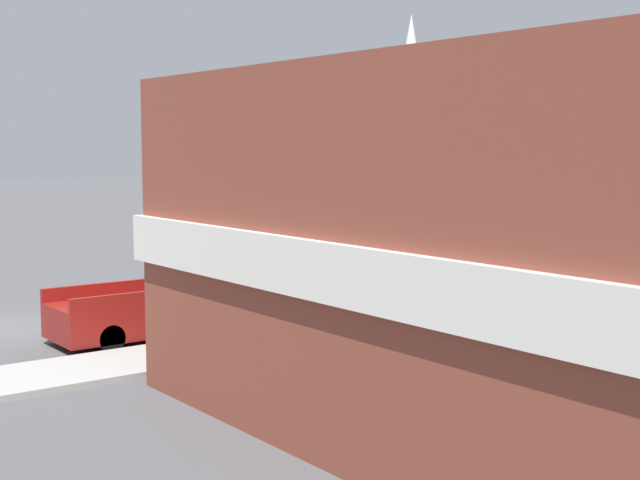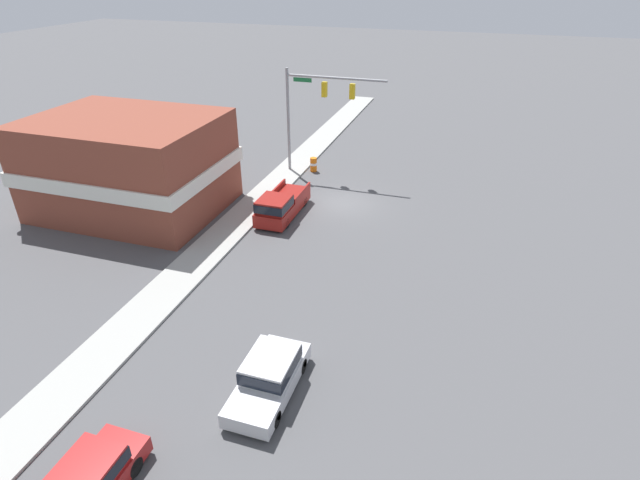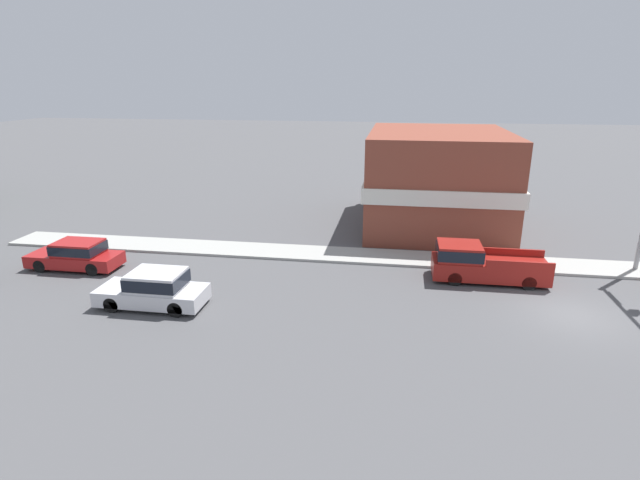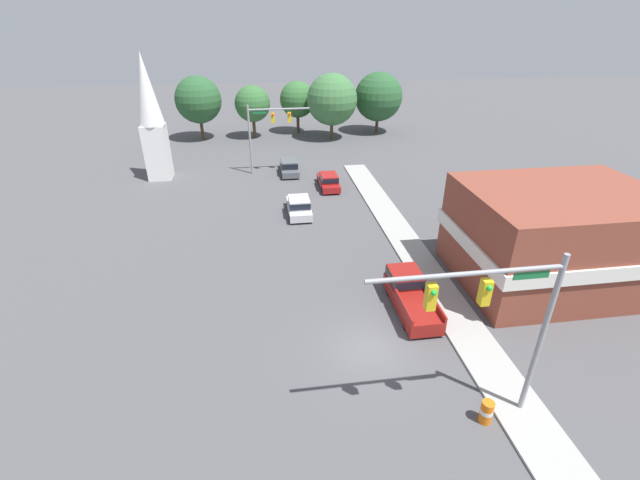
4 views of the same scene
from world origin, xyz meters
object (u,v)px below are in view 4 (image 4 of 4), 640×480
object	(u,v)px
car_second_ahead	(289,166)
car_oncoming	(329,181)
construction_barrel	(486,412)
car_lead	(299,206)
pickup_truck_parked	(410,293)

from	to	relation	value
car_second_ahead	car_oncoming	bearing A→B (deg)	-54.30
car_second_ahead	construction_barrel	size ratio (longest dim) A/B	4.32
car_lead	car_second_ahead	distance (m)	11.02
car_lead	construction_barrel	world-z (taller)	car_lead
car_oncoming	car_second_ahead	world-z (taller)	car_second_ahead
car_lead	car_second_ahead	size ratio (longest dim) A/B	0.94
car_oncoming	car_second_ahead	size ratio (longest dim) A/B	0.96
car_lead	pickup_truck_parked	xyz separation A→B (m)	(5.22, -14.12, 0.07)
car_lead	pickup_truck_parked	world-z (taller)	pickup_truck_parked
car_second_ahead	car_lead	bearing A→B (deg)	-90.10
car_oncoming	construction_barrel	bearing A→B (deg)	94.43
car_lead	pickup_truck_parked	distance (m)	15.05
car_lead	pickup_truck_parked	bearing A→B (deg)	-69.71
pickup_truck_parked	construction_barrel	xyz separation A→B (m)	(0.58, -8.49, -0.32)
pickup_truck_parked	car_lead	bearing A→B (deg)	110.29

